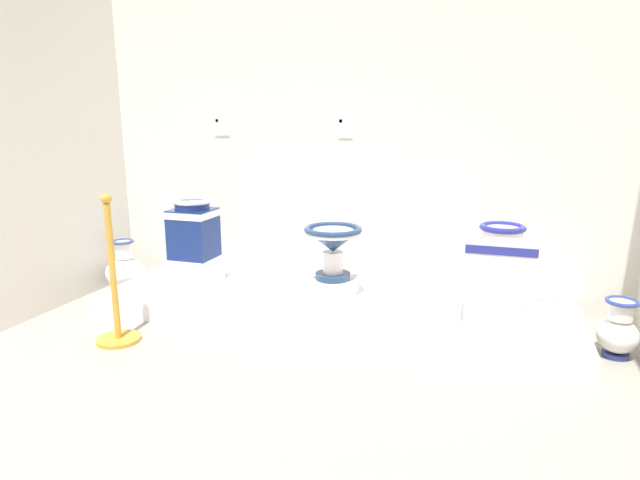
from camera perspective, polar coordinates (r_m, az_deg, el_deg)
The scene contains 14 objects.
ground_plane at distance 2.44m, azimuth -11.75°, elevation -22.20°, with size 5.98×5.93×0.02m, color #A3998C.
wall_back at distance 4.05m, azimuth 3.29°, elevation 14.11°, with size 4.18×0.06×2.94m, color silver.
display_platform at distance 3.79m, azimuth 1.02°, elevation -7.39°, with size 3.27×0.91×0.13m, color white.
plinth_block_slender_white at distance 4.19m, azimuth -13.05°, elevation -3.23°, with size 0.29×0.37×0.22m, color white.
antique_toilet_slender_white at distance 4.11m, azimuth -13.29°, elevation 1.39°, with size 0.31×0.29×0.45m.
plinth_block_rightmost at distance 3.83m, azimuth 1.36°, elevation -5.09°, with size 0.30×0.32×0.13m, color white.
antique_toilet_rightmost at distance 3.74m, azimuth 1.39°, elevation -0.19°, with size 0.40×0.40×0.38m.
plinth_block_pale_glazed at distance 3.54m, azimuth 18.18°, elevation -7.05°, with size 0.38×0.29×0.16m, color white.
antique_toilet_pale_glazed at distance 3.45m, azimuth 18.54°, elevation -2.19°, with size 0.40×0.30×0.46m.
info_placard_first at distance 4.40m, azimuth -10.35°, elevation 11.80°, with size 0.13×0.01×0.14m.
info_placard_second at distance 4.02m, azimuth 2.70°, elevation 11.87°, with size 0.11×0.01×0.15m.
decorative_vase_corner at distance 4.65m, azimuth -19.95°, elevation -3.04°, with size 0.31×0.31×0.42m.
decorative_vase_companion at distance 3.64m, azimuth 29.07°, elevation -8.44°, with size 0.23×0.23×0.36m.
stanchion_post_near_left at distance 3.60m, azimuth -20.86°, elevation -6.19°, with size 0.27×0.27×0.94m.
Camera 1 is at (3.03, -0.74, 1.38)m, focal length 30.19 mm.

